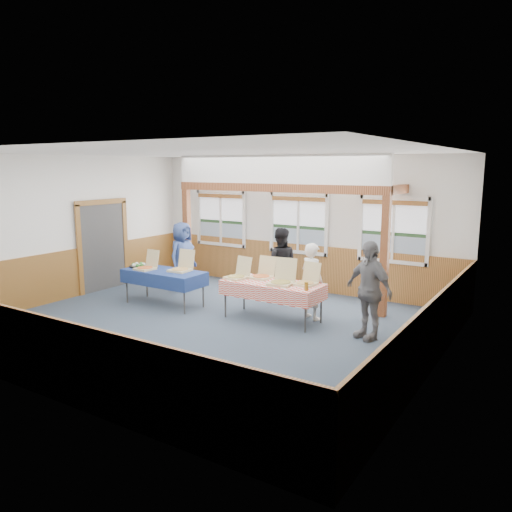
# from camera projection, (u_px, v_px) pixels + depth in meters

# --- Properties ---
(floor) EXTENTS (8.00, 8.00, 0.00)m
(floor) POSITION_uv_depth(u_px,v_px,m) (212.00, 326.00, 9.35)
(floor) COLOR #2A3445
(floor) RESTS_ON ground
(ceiling) EXTENTS (8.00, 8.00, 0.00)m
(ceiling) POSITION_uv_depth(u_px,v_px,m) (209.00, 152.00, 8.79)
(ceiling) COLOR white
(ceiling) RESTS_ON wall_back
(wall_back) EXTENTS (8.00, 0.00, 8.00)m
(wall_back) POSITION_uv_depth(u_px,v_px,m) (299.00, 223.00, 11.98)
(wall_back) COLOR silver
(wall_back) RESTS_ON floor
(wall_front) EXTENTS (8.00, 0.00, 8.00)m
(wall_front) POSITION_uv_depth(u_px,v_px,m) (38.00, 277.00, 6.16)
(wall_front) COLOR silver
(wall_front) RESTS_ON floor
(wall_left) EXTENTS (0.00, 8.00, 8.00)m
(wall_left) POSITION_uv_depth(u_px,v_px,m) (69.00, 227.00, 11.18)
(wall_left) COLOR silver
(wall_left) RESTS_ON floor
(wall_right) EXTENTS (0.00, 8.00, 8.00)m
(wall_right) POSITION_uv_depth(u_px,v_px,m) (438.00, 264.00, 6.97)
(wall_right) COLOR silver
(wall_right) RESTS_ON floor
(wainscot_back) EXTENTS (7.98, 0.05, 1.10)m
(wainscot_back) POSITION_uv_depth(u_px,v_px,m) (298.00, 266.00, 12.15)
(wainscot_back) COLOR brown
(wainscot_back) RESTS_ON floor
(wainscot_front) EXTENTS (7.98, 0.05, 1.10)m
(wainscot_front) POSITION_uv_depth(u_px,v_px,m) (46.00, 356.00, 6.37)
(wainscot_front) COLOR brown
(wainscot_front) RESTS_ON floor
(wainscot_left) EXTENTS (0.05, 6.98, 1.10)m
(wainscot_left) POSITION_uv_depth(u_px,v_px,m) (72.00, 273.00, 11.35)
(wainscot_left) COLOR brown
(wainscot_left) RESTS_ON floor
(wainscot_right) EXTENTS (0.05, 6.98, 1.10)m
(wainscot_right) POSITION_uv_depth(u_px,v_px,m) (432.00, 335.00, 7.16)
(wainscot_right) COLOR brown
(wainscot_right) RESTS_ON floor
(cased_opening) EXTENTS (0.06, 1.30, 2.10)m
(cased_opening) POSITION_uv_depth(u_px,v_px,m) (103.00, 246.00, 12.00)
(cased_opening) COLOR #373737
(cased_opening) RESTS_ON wall_left
(window_left) EXTENTS (1.56, 0.10, 1.46)m
(window_left) POSITION_uv_depth(u_px,v_px,m) (221.00, 215.00, 13.14)
(window_left) COLOR silver
(window_left) RESTS_ON wall_back
(window_mid) EXTENTS (1.56, 0.10, 1.46)m
(window_mid) POSITION_uv_depth(u_px,v_px,m) (299.00, 220.00, 11.93)
(window_mid) COLOR silver
(window_mid) RESTS_ON wall_back
(window_right) EXTENTS (1.56, 0.10, 1.46)m
(window_right) POSITION_uv_depth(u_px,v_px,m) (394.00, 226.00, 10.72)
(window_right) COLOR silver
(window_right) RESTS_ON wall_back
(post_left) EXTENTS (0.15, 0.15, 2.40)m
(post_left) POSITION_uv_depth(u_px,v_px,m) (187.00, 238.00, 12.37)
(post_left) COLOR #542812
(post_left) RESTS_ON floor
(post_right) EXTENTS (0.15, 0.15, 2.40)m
(post_right) POSITION_uv_depth(u_px,v_px,m) (385.00, 257.00, 9.74)
(post_right) COLOR #542812
(post_right) RESTS_ON floor
(cross_beam) EXTENTS (5.15, 0.18, 0.18)m
(cross_beam) POSITION_uv_depth(u_px,v_px,m) (275.00, 188.00, 10.83)
(cross_beam) COLOR #542812
(cross_beam) RESTS_ON post_left
(table_left) EXTENTS (1.94, 1.18, 0.76)m
(table_left) POSITION_uv_depth(u_px,v_px,m) (164.00, 273.00, 10.65)
(table_left) COLOR #373737
(table_left) RESTS_ON floor
(table_right) EXTENTS (2.08, 1.28, 0.76)m
(table_right) POSITION_uv_depth(u_px,v_px,m) (272.00, 285.00, 9.59)
(table_right) COLOR #373737
(table_right) RESTS_ON floor
(pizza_box_a) EXTENTS (0.40, 0.48, 0.40)m
(pizza_box_a) POSITION_uv_depth(u_px,v_px,m) (146.00, 267.00, 10.75)
(pizza_box_a) COLOR #D0C08B
(pizza_box_a) RESTS_ON table_left
(pizza_box_b) EXTENTS (0.43, 0.51, 0.44)m
(pizza_box_b) POSITION_uv_depth(u_px,v_px,m) (181.00, 268.00, 10.58)
(pizza_box_b) COLOR #D0C08B
(pizza_box_b) RESTS_ON table_left
(pizza_box_c) EXTENTS (0.44, 0.51, 0.41)m
(pizza_box_c) POSITION_uv_depth(u_px,v_px,m) (238.00, 275.00, 9.87)
(pizza_box_c) COLOR #D0C08B
(pizza_box_c) RESTS_ON table_right
(pizza_box_d) EXTENTS (0.38, 0.46, 0.41)m
(pizza_box_d) POSITION_uv_depth(u_px,v_px,m) (262.00, 275.00, 9.91)
(pizza_box_d) COLOR #D0C08B
(pizza_box_d) RESTS_ON table_right
(pizza_box_e) EXTENTS (0.50, 0.58, 0.47)m
(pizza_box_e) POSITION_uv_depth(u_px,v_px,m) (282.00, 281.00, 9.37)
(pizza_box_e) COLOR #D0C08B
(pizza_box_e) RESTS_ON table_right
(pizza_box_f) EXTENTS (0.42, 0.49, 0.40)m
(pizza_box_f) POSITION_uv_depth(u_px,v_px,m) (306.00, 281.00, 9.34)
(pizza_box_f) COLOR #D0C08B
(pizza_box_f) RESTS_ON table_right
(veggie_tray) EXTENTS (0.39, 0.39, 0.09)m
(veggie_tray) POSITION_uv_depth(u_px,v_px,m) (138.00, 265.00, 11.03)
(veggie_tray) COLOR black
(veggie_tray) RESTS_ON table_left
(drink_glass) EXTENTS (0.07, 0.07, 0.15)m
(drink_glass) POSITION_uv_depth(u_px,v_px,m) (306.00, 286.00, 8.91)
(drink_glass) COLOR #895F16
(drink_glass) RESTS_ON table_right
(woman_white) EXTENTS (0.64, 0.54, 1.50)m
(woman_white) POSITION_uv_depth(u_px,v_px,m) (312.00, 281.00, 9.67)
(woman_white) COLOR silver
(woman_white) RESTS_ON floor
(woman_black) EXTENTS (0.99, 0.91, 1.63)m
(woman_black) POSITION_uv_depth(u_px,v_px,m) (280.00, 264.00, 11.04)
(woman_black) COLOR black
(woman_black) RESTS_ON floor
(man_blue) EXTENTS (0.55, 0.82, 1.65)m
(man_blue) POSITION_uv_depth(u_px,v_px,m) (182.00, 256.00, 11.99)
(man_blue) COLOR #32467D
(man_blue) RESTS_ON floor
(person_grey) EXTENTS (1.09, 0.81, 1.71)m
(person_grey) POSITION_uv_depth(u_px,v_px,m) (369.00, 290.00, 8.54)
(person_grey) COLOR slate
(person_grey) RESTS_ON floor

